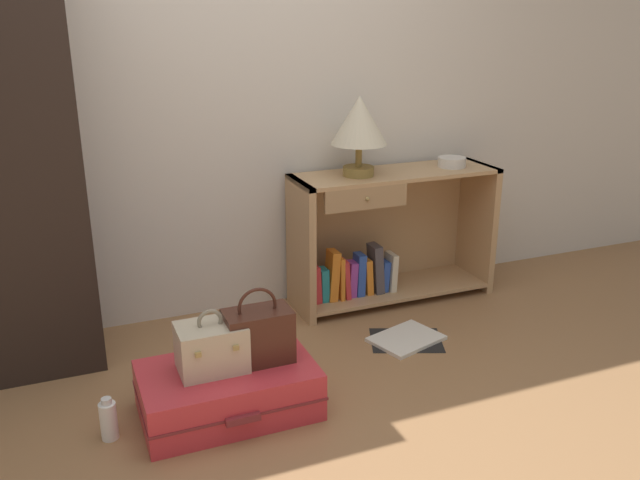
{
  "coord_description": "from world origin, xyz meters",
  "views": [
    {
      "loc": [
        -0.81,
        -1.98,
        1.62
      ],
      "look_at": [
        0.36,
        0.88,
        0.55
      ],
      "focal_mm": 37.45,
      "sensor_mm": 36.0,
      "label": 1
    }
  ],
  "objects_px": {
    "bookshelf": "(384,238)",
    "train_case": "(212,347)",
    "handbag": "(258,335)",
    "table_lamp": "(359,123)",
    "bottle": "(109,420)",
    "open_book_on_floor": "(406,339)",
    "suitcase_large": "(228,390)",
    "bowl": "(452,162)"
  },
  "relations": [
    {
      "from": "bookshelf",
      "to": "train_case",
      "type": "height_order",
      "value": "bookshelf"
    },
    {
      "from": "bookshelf",
      "to": "handbag",
      "type": "distance_m",
      "value": 1.3
    },
    {
      "from": "table_lamp",
      "to": "bottle",
      "type": "distance_m",
      "value": 1.92
    },
    {
      "from": "table_lamp",
      "to": "handbag",
      "type": "xyz_separation_m",
      "value": [
        -0.83,
        -0.79,
        -0.72
      ]
    },
    {
      "from": "open_book_on_floor",
      "to": "bookshelf",
      "type": "bearing_deg",
      "value": 75.49
    },
    {
      "from": "suitcase_large",
      "to": "open_book_on_floor",
      "type": "bearing_deg",
      "value": 15.67
    },
    {
      "from": "table_lamp",
      "to": "suitcase_large",
      "type": "bearing_deg",
      "value": -140.37
    },
    {
      "from": "open_book_on_floor",
      "to": "handbag",
      "type": "bearing_deg",
      "value": -162.65
    },
    {
      "from": "bowl",
      "to": "handbag",
      "type": "xyz_separation_m",
      "value": [
        -1.42,
        -0.78,
        -0.46
      ]
    },
    {
      "from": "bookshelf",
      "to": "open_book_on_floor",
      "type": "bearing_deg",
      "value": -104.51
    },
    {
      "from": "bottle",
      "to": "open_book_on_floor",
      "type": "height_order",
      "value": "bottle"
    },
    {
      "from": "handbag",
      "to": "train_case",
      "type": "bearing_deg",
      "value": 179.2
    },
    {
      "from": "open_book_on_floor",
      "to": "bowl",
      "type": "bearing_deg",
      "value": 43.08
    },
    {
      "from": "open_book_on_floor",
      "to": "table_lamp",
      "type": "bearing_deg",
      "value": 94.76
    },
    {
      "from": "bookshelf",
      "to": "open_book_on_floor",
      "type": "xyz_separation_m",
      "value": [
        -0.14,
        -0.55,
        -0.36
      ]
    },
    {
      "from": "train_case",
      "to": "bottle",
      "type": "relative_size",
      "value": 1.53
    },
    {
      "from": "table_lamp",
      "to": "bottle",
      "type": "height_order",
      "value": "table_lamp"
    },
    {
      "from": "suitcase_large",
      "to": "handbag",
      "type": "distance_m",
      "value": 0.27
    },
    {
      "from": "bookshelf",
      "to": "handbag",
      "type": "height_order",
      "value": "bookshelf"
    },
    {
      "from": "bowl",
      "to": "suitcase_large",
      "type": "relative_size",
      "value": 0.22
    },
    {
      "from": "bottle",
      "to": "table_lamp",
      "type": "bearing_deg",
      "value": 28.85
    },
    {
      "from": "train_case",
      "to": "table_lamp",
      "type": "bearing_deg",
      "value": 37.52
    },
    {
      "from": "train_case",
      "to": "handbag",
      "type": "distance_m",
      "value": 0.2
    },
    {
      "from": "table_lamp",
      "to": "handbag",
      "type": "distance_m",
      "value": 1.35
    },
    {
      "from": "suitcase_large",
      "to": "handbag",
      "type": "relative_size",
      "value": 2.19
    },
    {
      "from": "suitcase_large",
      "to": "handbag",
      "type": "height_order",
      "value": "handbag"
    },
    {
      "from": "bowl",
      "to": "suitcase_large",
      "type": "xyz_separation_m",
      "value": [
        -1.56,
        -0.8,
        -0.69
      ]
    },
    {
      "from": "handbag",
      "to": "bottle",
      "type": "height_order",
      "value": "handbag"
    },
    {
      "from": "suitcase_large",
      "to": "train_case",
      "type": "distance_m",
      "value": 0.22
    },
    {
      "from": "bookshelf",
      "to": "train_case",
      "type": "bearing_deg",
      "value": -146.1
    },
    {
      "from": "bottle",
      "to": "train_case",
      "type": "bearing_deg",
      "value": 1.85
    },
    {
      "from": "suitcase_large",
      "to": "open_book_on_floor",
      "type": "xyz_separation_m",
      "value": [
        1.02,
        0.28,
        -0.1
      ]
    },
    {
      "from": "bookshelf",
      "to": "open_book_on_floor",
      "type": "height_order",
      "value": "bookshelf"
    },
    {
      "from": "handbag",
      "to": "open_book_on_floor",
      "type": "xyz_separation_m",
      "value": [
        0.87,
        0.27,
        -0.32
      ]
    },
    {
      "from": "open_book_on_floor",
      "to": "train_case",
      "type": "bearing_deg",
      "value": -165.87
    },
    {
      "from": "handbag",
      "to": "bottle",
      "type": "distance_m",
      "value": 0.68
    },
    {
      "from": "bowl",
      "to": "bookshelf",
      "type": "bearing_deg",
      "value": 175.31
    },
    {
      "from": "bowl",
      "to": "suitcase_large",
      "type": "height_order",
      "value": "bowl"
    },
    {
      "from": "table_lamp",
      "to": "open_book_on_floor",
      "type": "bearing_deg",
      "value": -85.24
    },
    {
      "from": "table_lamp",
      "to": "train_case",
      "type": "distance_m",
      "value": 1.49
    },
    {
      "from": "bowl",
      "to": "train_case",
      "type": "height_order",
      "value": "bowl"
    },
    {
      "from": "bookshelf",
      "to": "table_lamp",
      "type": "relative_size",
      "value": 2.75
    }
  ]
}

